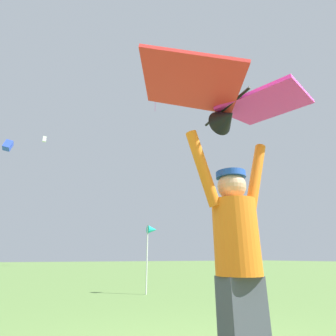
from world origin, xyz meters
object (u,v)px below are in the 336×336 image
at_px(held_stunt_kite, 230,101).
at_px(marker_flag, 151,234).
at_px(distant_kite_magenta_high_right, 155,100).
at_px(distant_kite_white_high_left, 44,139).
at_px(kite_flyer_person, 238,259).
at_px(distant_kite_blue_mid_right, 8,145).

relative_size(held_stunt_kite, marker_flag, 0.98).
bearing_deg(marker_flag, distant_kite_magenta_high_right, 67.86).
bearing_deg(distant_kite_white_high_left, marker_flag, -81.05).
relative_size(distant_kite_white_high_left, marker_flag, 0.42).
height_order(kite_flyer_person, distant_kite_blue_mid_right, distant_kite_blue_mid_right).
distance_m(kite_flyer_person, distant_kite_white_high_left, 37.75).
bearing_deg(distant_kite_magenta_high_right, kite_flyer_person, -110.67).
xyz_separation_m(kite_flyer_person, distant_kite_white_high_left, (-3.05, 34.37, 15.29)).
xyz_separation_m(distant_kite_blue_mid_right, distant_kite_magenta_high_right, (16.53, -9.81, 5.68)).
relative_size(distant_kite_blue_mid_right, marker_flag, 0.90).
height_order(distant_kite_blue_mid_right, distant_kite_white_high_left, distant_kite_white_high_left).
relative_size(kite_flyer_person, distant_kite_white_high_left, 2.51).
bearing_deg(distant_kite_blue_mid_right, distant_kite_magenta_high_right, -30.69).
xyz_separation_m(kite_flyer_person, marker_flag, (1.50, 5.50, 0.65)).
xyz_separation_m(distant_kite_magenta_high_right, distant_kite_white_high_left, (-12.44, 9.48, -4.08)).
xyz_separation_m(held_stunt_kite, distant_kite_white_high_left, (-3.05, 34.45, 13.97)).
relative_size(held_stunt_kite, distant_kite_magenta_high_right, 0.81).
bearing_deg(distant_kite_blue_mid_right, kite_flyer_person, -78.38).
relative_size(distant_kite_blue_mid_right, distant_kite_white_high_left, 2.16).
distance_m(held_stunt_kite, distant_kite_blue_mid_right, 37.60).
relative_size(held_stunt_kite, distant_kite_white_high_left, 2.34).
distance_m(distant_kite_blue_mid_right, distant_kite_magenta_high_right, 20.04).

